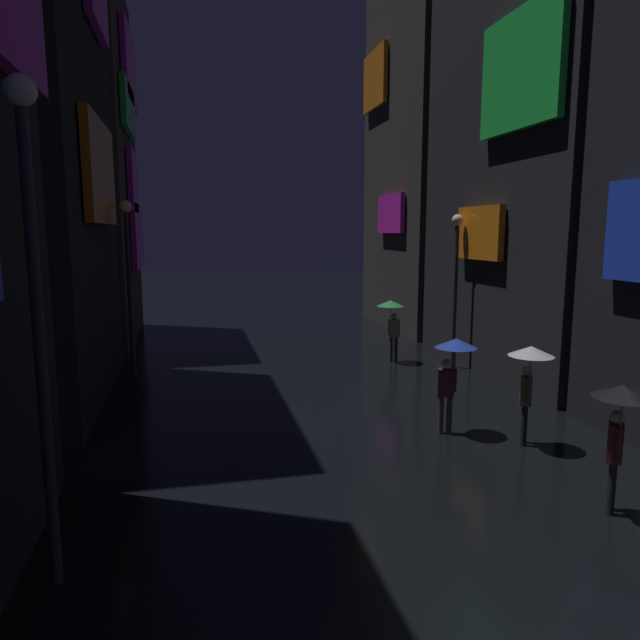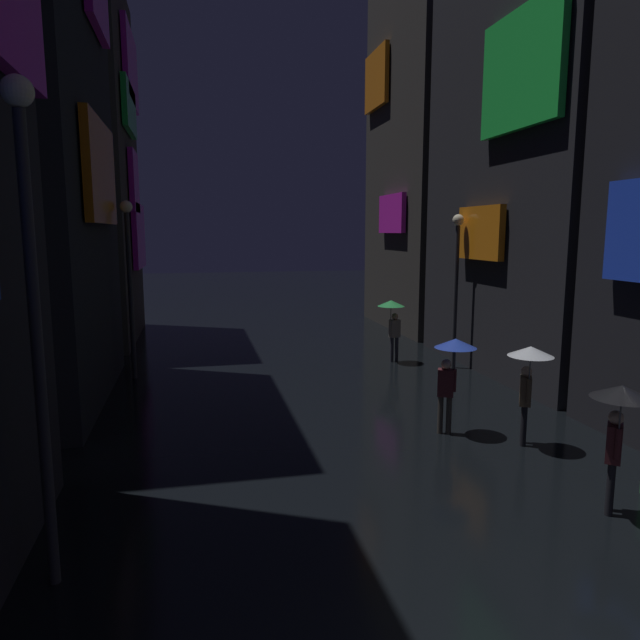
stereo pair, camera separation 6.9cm
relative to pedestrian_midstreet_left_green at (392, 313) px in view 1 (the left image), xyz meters
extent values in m
cube|color=black|center=(-10.81, -2.25, 5.37)|extent=(4.00, 7.43, 14.07)
cube|color=orange|center=(-8.66, -2.47, 4.17)|extent=(0.20, 3.96, 2.52)
cube|color=#33302D|center=(-10.81, 6.58, 5.28)|extent=(4.00, 7.11, 13.90)
cube|color=#F226D8|center=(-8.66, 7.35, 2.53)|extent=(0.20, 3.72, 2.65)
cube|color=#F226D8|center=(-8.66, 6.35, 4.68)|extent=(0.20, 2.14, 2.40)
cube|color=#26E54C|center=(-8.66, 5.86, 7.37)|extent=(0.20, 3.53, 1.80)
cube|color=#F226D8|center=(-8.66, 7.17, 9.19)|extent=(0.20, 4.16, 2.86)
cube|color=#232328|center=(4.19, -1.77, 4.68)|extent=(4.00, 8.41, 12.70)
cube|color=orange|center=(2.04, -1.99, 2.68)|extent=(0.20, 2.51, 1.60)
cube|color=#26E54C|center=(2.04, -3.78, 6.90)|extent=(0.20, 3.66, 3.07)
cube|color=#33302D|center=(4.19, 6.70, 6.31)|extent=(4.00, 7.33, 15.96)
cube|color=#F226D8|center=(2.04, 5.95, 3.49)|extent=(0.20, 2.90, 1.66)
cube|color=orange|center=(2.04, 8.39, 9.62)|extent=(0.20, 2.94, 2.57)
cylinder|color=#2D2D38|center=(0.21, 0.06, -1.24)|extent=(0.12, 0.12, 0.85)
cylinder|color=#2D2D38|center=(0.03, 0.04, -1.24)|extent=(0.12, 0.12, 0.85)
cube|color=gray|center=(0.12, 0.05, -0.52)|extent=(0.36, 0.26, 0.60)
sphere|color=tan|center=(0.12, 0.05, -0.11)|extent=(0.22, 0.22, 0.22)
cylinder|color=gray|center=(-0.06, -0.02, -0.47)|extent=(0.09, 0.09, 0.50)
cylinder|color=slate|center=(-0.06, -0.02, -0.13)|extent=(0.02, 0.02, 0.77)
cone|color=green|center=(-0.06, -0.02, 0.35)|extent=(0.90, 0.90, 0.20)
cylinder|color=black|center=(-0.14, -10.64, -1.24)|extent=(0.12, 0.12, 0.85)
cylinder|color=black|center=(-0.26, -10.78, -1.24)|extent=(0.12, 0.12, 0.85)
cube|color=#4C1E23|center=(-0.20, -10.71, -0.52)|extent=(0.39, 0.40, 0.60)
sphere|color=beige|center=(-0.20, -10.71, -0.11)|extent=(0.22, 0.22, 0.22)
cylinder|color=#4C1E23|center=(-0.28, -10.88, -0.47)|extent=(0.09, 0.09, 0.50)
cylinder|color=slate|center=(-0.28, -10.88, -0.13)|extent=(0.02, 0.02, 0.77)
cone|color=black|center=(-0.28, -10.88, 0.35)|extent=(0.90, 0.90, 0.20)
cylinder|color=#38332D|center=(-1.29, -6.80, -1.24)|extent=(0.12, 0.12, 0.85)
cylinder|color=#38332D|center=(-1.13, -6.87, -1.24)|extent=(0.12, 0.12, 0.85)
cube|color=#4C1E23|center=(-1.21, -6.84, -0.52)|extent=(0.40, 0.35, 0.60)
sphere|color=beige|center=(-1.21, -6.84, -0.11)|extent=(0.22, 0.22, 0.22)
cylinder|color=#4C1E23|center=(-1.03, -6.87, -0.47)|extent=(0.09, 0.09, 0.50)
cylinder|color=slate|center=(-1.03, -6.87, -0.13)|extent=(0.02, 0.02, 0.77)
cone|color=#263FB2|center=(-1.03, -6.87, 0.35)|extent=(0.90, 0.90, 0.20)
cylinder|color=black|center=(0.16, -7.71, -1.24)|extent=(0.12, 0.12, 0.85)
cylinder|color=black|center=(0.07, -7.86, -1.24)|extent=(0.12, 0.12, 0.85)
cube|color=brown|center=(0.12, -7.78, -0.52)|extent=(0.36, 0.40, 0.60)
sphere|color=beige|center=(0.12, -7.78, -0.11)|extent=(0.22, 0.22, 0.22)
cylinder|color=brown|center=(0.07, -7.96, -0.47)|extent=(0.09, 0.09, 0.50)
cylinder|color=slate|center=(0.07, -7.96, -0.13)|extent=(0.02, 0.02, 0.77)
cone|color=silver|center=(0.07, -7.96, 0.35)|extent=(0.90, 0.90, 0.20)
cylinder|color=#2D2D33|center=(1.69, -1.20, 0.61)|extent=(0.14, 0.14, 4.57)
sphere|color=#F9EFCC|center=(1.69, -1.20, 3.08)|extent=(0.36, 0.36, 0.36)
cylinder|color=#2D2D33|center=(-8.31, -10.75, 1.20)|extent=(0.14, 0.14, 5.74)
sphere|color=#F9EFCC|center=(-8.31, -10.75, 4.25)|extent=(0.36, 0.36, 0.36)
cylinder|color=#2D2D33|center=(-8.31, -0.35, 0.79)|extent=(0.14, 0.14, 4.92)
sphere|color=#F9EFCC|center=(-8.31, -0.35, 3.43)|extent=(0.36, 0.36, 0.36)
camera|label=1|loc=(-6.54, -17.92, 2.71)|focal=32.00mm
camera|label=2|loc=(-6.47, -17.93, 2.71)|focal=32.00mm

